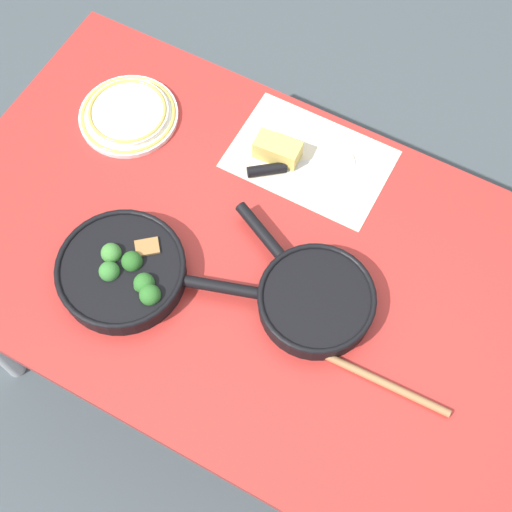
{
  "coord_description": "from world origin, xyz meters",
  "views": [
    {
      "loc": [
        -0.3,
        0.55,
        2.05
      ],
      "look_at": [
        0.0,
        0.0,
        0.75
      ],
      "focal_mm": 50.0,
      "sensor_mm": 36.0,
      "label": 1
    }
  ],
  "objects_px": {
    "wooden_spoon": "(342,363)",
    "grater_knife": "(285,168)",
    "skillet_broccoli": "(125,271)",
    "cheese_block": "(278,150)",
    "dinner_plate_stack": "(128,114)",
    "skillet_eggs": "(315,299)"
  },
  "relations": [
    {
      "from": "dinner_plate_stack",
      "to": "wooden_spoon",
      "type": "bearing_deg",
      "value": 156.44
    },
    {
      "from": "skillet_eggs",
      "to": "wooden_spoon",
      "type": "height_order",
      "value": "skillet_eggs"
    },
    {
      "from": "cheese_block",
      "to": "skillet_eggs",
      "type": "bearing_deg",
      "value": 129.55
    },
    {
      "from": "grater_knife",
      "to": "cheese_block",
      "type": "height_order",
      "value": "cheese_block"
    },
    {
      "from": "skillet_broccoli",
      "to": "grater_knife",
      "type": "distance_m",
      "value": 0.41
    },
    {
      "from": "dinner_plate_stack",
      "to": "skillet_broccoli",
      "type": "bearing_deg",
      "value": 122.43
    },
    {
      "from": "wooden_spoon",
      "to": "cheese_block",
      "type": "distance_m",
      "value": 0.49
    },
    {
      "from": "skillet_broccoli",
      "to": "cheese_block",
      "type": "xyz_separation_m",
      "value": [
        -0.13,
        -0.4,
        -0.0
      ]
    },
    {
      "from": "skillet_eggs",
      "to": "cheese_block",
      "type": "distance_m",
      "value": 0.36
    },
    {
      "from": "skillet_broccoli",
      "to": "skillet_eggs",
      "type": "distance_m",
      "value": 0.38
    },
    {
      "from": "skillet_eggs",
      "to": "grater_knife",
      "type": "relative_size",
      "value": 1.74
    },
    {
      "from": "skillet_eggs",
      "to": "grater_knife",
      "type": "xyz_separation_m",
      "value": [
        0.2,
        -0.25,
        -0.02
      ]
    },
    {
      "from": "grater_knife",
      "to": "dinner_plate_stack",
      "type": "xyz_separation_m",
      "value": [
        0.38,
        0.04,
        0.0
      ]
    },
    {
      "from": "cheese_block",
      "to": "dinner_plate_stack",
      "type": "distance_m",
      "value": 0.35
    },
    {
      "from": "skillet_broccoli",
      "to": "cheese_block",
      "type": "distance_m",
      "value": 0.42
    },
    {
      "from": "skillet_eggs",
      "to": "cheese_block",
      "type": "bearing_deg",
      "value": -24.71
    },
    {
      "from": "skillet_broccoli",
      "to": "dinner_plate_stack",
      "type": "distance_m",
      "value": 0.4
    },
    {
      "from": "wooden_spoon",
      "to": "skillet_broccoli",
      "type": "bearing_deg",
      "value": 3.15
    },
    {
      "from": "dinner_plate_stack",
      "to": "cheese_block",
      "type": "bearing_deg",
      "value": -169.05
    },
    {
      "from": "wooden_spoon",
      "to": "grater_knife",
      "type": "relative_size",
      "value": 1.72
    },
    {
      "from": "dinner_plate_stack",
      "to": "skillet_eggs",
      "type": "bearing_deg",
      "value": 159.95
    },
    {
      "from": "wooden_spoon",
      "to": "grater_knife",
      "type": "height_order",
      "value": "grater_knife"
    }
  ]
}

